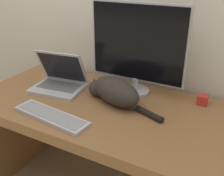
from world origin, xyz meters
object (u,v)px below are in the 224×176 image
laptop (59,81)px  monitor (137,47)px  external_keyboard (51,116)px  cat (115,91)px

laptop → monitor: bearing=14.0°
monitor → external_keyboard: size_ratio=1.30×
monitor → laptop: (-0.45, -0.18, -0.24)m
monitor → external_keyboard: monitor is taller
external_keyboard → cat: 0.37m
monitor → cat: monitor is taller
laptop → cat: 0.40m
monitor → cat: size_ratio=1.16×
monitor → laptop: 0.54m
monitor → external_keyboard: (-0.26, -0.48, -0.28)m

